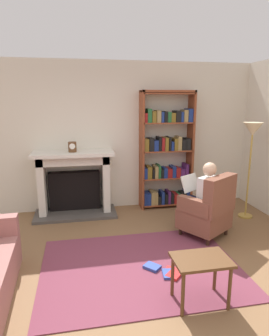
# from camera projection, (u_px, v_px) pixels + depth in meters

# --- Properties ---
(ground) EXTENTS (14.00, 14.00, 0.00)m
(ground) POSITION_uv_depth(u_px,v_px,m) (146.00, 281.00, 3.36)
(ground) COLOR brown
(back_wall) EXTENTS (5.60, 0.10, 2.70)m
(back_wall) POSITION_uv_depth(u_px,v_px,m) (115.00, 137.00, 5.50)
(back_wall) COLOR silver
(back_wall) RESTS_ON ground
(area_rug) EXTENTS (2.40, 1.80, 0.01)m
(area_rug) POSITION_uv_depth(u_px,v_px,m) (140.00, 267.00, 3.65)
(area_rug) COLOR brown
(area_rug) RESTS_ON ground
(fireplace) EXTENTS (1.43, 0.64, 1.15)m
(fireplace) POSITION_uv_depth(u_px,v_px,m) (74.00, 181.00, 5.28)
(fireplace) COLOR #4C4742
(fireplace) RESTS_ON ground
(mantel_clock) EXTENTS (0.14, 0.14, 0.17)m
(mantel_clock) POSITION_uv_depth(u_px,v_px,m) (72.00, 147.00, 5.04)
(mantel_clock) COLOR brown
(mantel_clock) RESTS_ON fireplace
(bookshelf) EXTENTS (0.99, 0.32, 2.18)m
(bookshelf) POSITION_uv_depth(u_px,v_px,m) (166.00, 153.00, 5.53)
(bookshelf) COLOR brown
(bookshelf) RESTS_ON ground
(armchair_reading) EXTENTS (0.87, 0.87, 0.97)m
(armchair_reading) POSITION_uv_depth(u_px,v_px,m) (208.00, 210.00, 4.38)
(armchair_reading) COLOR #331E14
(armchair_reading) RESTS_ON ground
(seated_reader) EXTENTS (0.55, 0.59, 1.14)m
(seated_reader) POSITION_uv_depth(u_px,v_px,m) (202.00, 195.00, 4.42)
(seated_reader) COLOR silver
(seated_reader) RESTS_ON ground
(side_table) EXTENTS (0.56, 0.39, 0.49)m
(side_table) POSITION_uv_depth(u_px,v_px,m) (201.00, 266.00, 2.92)
(side_table) COLOR brown
(side_table) RESTS_ON ground
(scattered_books) EXTENTS (0.45, 0.44, 0.04)m
(scattered_books) POSITION_uv_depth(u_px,v_px,m) (166.00, 272.00, 3.51)
(scattered_books) COLOR #334CA5
(scattered_books) RESTS_ON area_rug
(floor_lamp) EXTENTS (0.32, 0.32, 1.65)m
(floor_lamp) POSITION_uv_depth(u_px,v_px,m) (252.00, 138.00, 4.92)
(floor_lamp) COLOR #B7933F
(floor_lamp) RESTS_ON ground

